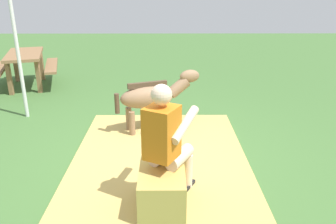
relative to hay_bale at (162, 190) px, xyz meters
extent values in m
plane|color=#426B33|center=(1.11, 0.06, -0.21)|extent=(24.00, 24.00, 0.00)
cube|color=tan|center=(1.14, 0.04, -0.20)|extent=(2.88, 2.25, 0.02)
cube|color=tan|center=(0.00, 0.00, 0.00)|extent=(0.65, 0.46, 0.41)
cylinder|color=beige|center=(0.27, -0.01, 0.28)|extent=(0.42, 0.31, 0.14)
cylinder|color=beige|center=(0.45, -0.10, 0.00)|extent=(0.11, 0.11, 0.41)
cube|color=black|center=(0.45, -0.10, -0.18)|extent=(0.24, 0.19, 0.06)
cylinder|color=beige|center=(0.18, -0.18, 0.28)|extent=(0.42, 0.31, 0.14)
cylinder|color=beige|center=(0.36, -0.28, 0.00)|extent=(0.11, 0.11, 0.41)
cube|color=black|center=(0.36, -0.28, -0.18)|extent=(0.24, 0.19, 0.06)
cube|color=orange|center=(0.05, 0.00, 0.61)|extent=(0.40, 0.39, 0.52)
cylinder|color=beige|center=(0.28, 0.06, 0.66)|extent=(0.48, 0.32, 0.26)
cylinder|color=beige|center=(0.13, -0.23, 0.66)|extent=(0.48, 0.32, 0.26)
sphere|color=beige|center=(0.05, 0.00, 0.99)|extent=(0.20, 0.20, 0.20)
ellipsoid|color=#8C6B4C|center=(1.96, 0.23, 0.35)|extent=(0.58, 0.90, 0.34)
cylinder|color=#8C6B4C|center=(2.15, 0.00, -0.01)|extent=(0.09, 0.09, 0.39)
cylinder|color=#8C6B4C|center=(1.96, -0.06, -0.01)|extent=(0.09, 0.09, 0.39)
cylinder|color=#8C6B4C|center=(1.96, 0.53, -0.01)|extent=(0.09, 0.09, 0.39)
cylinder|color=#8C6B4C|center=(1.77, 0.46, -0.01)|extent=(0.09, 0.09, 0.39)
cylinder|color=#8C6B4C|center=(2.13, -0.24, 0.45)|extent=(0.29, 0.40, 0.33)
ellipsoid|color=#8C6B4C|center=(2.19, -0.41, 0.61)|extent=(0.26, 0.36, 0.20)
cube|color=#4D3A2A|center=(1.96, 0.23, 0.54)|extent=(0.26, 0.59, 0.08)
cylinder|color=#4D3A2A|center=(1.80, 0.68, 0.30)|extent=(0.07, 0.07, 0.30)
cylinder|color=silver|center=(2.59, 2.35, 0.98)|extent=(0.06, 0.06, 2.38)
cube|color=olive|center=(4.43, 3.02, 0.51)|extent=(1.63, 1.08, 0.06)
cube|color=olive|center=(4.58, 2.51, 0.23)|extent=(1.51, 0.64, 0.05)
cube|color=olive|center=(4.29, 3.53, 0.23)|extent=(1.51, 0.64, 0.05)
cube|color=olive|center=(4.89, 3.44, 0.14)|extent=(0.08, 0.08, 0.69)
cube|color=olive|center=(5.04, 2.90, 0.14)|extent=(0.08, 0.08, 0.69)
cube|color=olive|center=(3.83, 3.14, 0.14)|extent=(0.08, 0.08, 0.69)
cube|color=olive|center=(3.98, 2.60, 0.14)|extent=(0.08, 0.08, 0.69)
camera|label=1|loc=(-2.96, -0.04, 1.94)|focal=36.77mm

